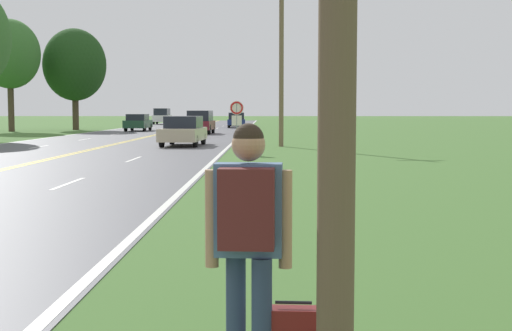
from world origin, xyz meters
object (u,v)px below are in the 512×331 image
(tree_left_verge, at_px, (75,65))
(tree_mid_treeline, at_px, (10,54))
(car_silver_hatchback_distant, at_px, (237,119))
(car_dark_blue_hatchback_receding, at_px, (237,120))
(car_champagne_sedan_approaching, at_px, (183,131))
(car_maroon_suv_mid_near, at_px, (200,122))
(car_dark_green_sedan_mid_far, at_px, (138,122))
(traffic_sign, at_px, (237,114))
(car_white_suv_horizon, at_px, (162,116))
(hitchhiker_person, at_px, (248,224))

(tree_left_verge, xyz_separation_m, tree_mid_treeline, (-4.37, -4.69, 0.64))
(car_silver_hatchback_distant, bearing_deg, car_dark_blue_hatchback_receding, -0.23)
(tree_left_verge, xyz_separation_m, car_champagne_sedan_approaching, (13.57, -28.97, -5.25))
(tree_mid_treeline, distance_m, car_dark_blue_hatchback_receding, 23.65)
(car_maroon_suv_mid_near, xyz_separation_m, car_dark_green_sedan_mid_far, (-6.23, 7.29, -0.19))
(car_maroon_suv_mid_near, bearing_deg, car_silver_hatchback_distant, 178.41)
(car_maroon_suv_mid_near, distance_m, car_dark_blue_hatchback_receding, 18.86)
(traffic_sign, bearing_deg, car_white_suv_horizon, 101.50)
(traffic_sign, bearing_deg, car_maroon_suv_mid_near, 99.11)
(tree_left_verge, distance_m, car_silver_hatchback_distant, 21.74)
(car_silver_hatchback_distant, bearing_deg, tree_left_verge, -45.51)
(car_dark_blue_hatchback_receding, bearing_deg, tree_left_verge, -63.26)
(hitchhiker_person, relative_size, car_dark_green_sedan_mid_far, 0.41)
(tree_mid_treeline, bearing_deg, car_dark_blue_hatchback_receding, 33.59)
(hitchhiker_person, height_order, tree_left_verge, tree_left_verge)
(traffic_sign, relative_size, car_champagne_sedan_approaching, 0.47)
(car_champagne_sedan_approaching, bearing_deg, traffic_sign, 28.20)
(tree_left_verge, height_order, car_silver_hatchback_distant, tree_left_verge)
(car_champagne_sedan_approaching, height_order, car_dark_blue_hatchback_receding, car_dark_blue_hatchback_receding)
(car_champagne_sedan_approaching, bearing_deg, car_silver_hatchback_distant, -178.73)
(car_dark_blue_hatchback_receding, distance_m, car_white_suv_horizon, 19.95)
(car_dark_green_sedan_mid_far, relative_size, car_dark_blue_hatchback_receding, 1.07)
(car_white_suv_horizon, bearing_deg, car_champagne_sedan_approaching, -169.85)
(car_champagne_sedan_approaching, relative_size, car_dark_green_sedan_mid_far, 1.08)
(car_champagne_sedan_approaching, height_order, car_maroon_suv_mid_near, car_maroon_suv_mid_near)
(tree_left_verge, xyz_separation_m, car_white_suv_horizon, (4.38, 25.04, -4.98))
(car_dark_green_sedan_mid_far, relative_size, car_white_suv_horizon, 1.06)
(car_champagne_sedan_approaching, distance_m, car_silver_hatchback_distant, 44.31)
(traffic_sign, distance_m, tree_left_verge, 39.38)
(car_champagne_sedan_approaching, bearing_deg, car_dark_green_sedan_mid_far, -162.03)
(car_dark_green_sedan_mid_far, bearing_deg, car_champagne_sedan_approaching, -163.96)
(tree_left_verge, xyz_separation_m, car_dark_green_sedan_mid_far, (6.49, -3.47, -5.27))
(tree_mid_treeline, height_order, car_champagne_sedan_approaching, tree_mid_treeline)
(car_maroon_suv_mid_near, relative_size, car_dark_green_sedan_mid_far, 0.96)
(hitchhiker_person, xyz_separation_m, car_silver_hatchback_distant, (-3.43, 76.85, -0.35))
(hitchhiker_person, relative_size, tree_mid_treeline, 0.19)
(tree_mid_treeline, height_order, car_white_suv_horizon, tree_mid_treeline)
(car_maroon_suv_mid_near, height_order, car_dark_blue_hatchback_receding, car_maroon_suv_mid_near)
(tree_left_verge, height_order, car_white_suv_horizon, tree_left_verge)
(car_champagne_sedan_approaching, bearing_deg, tree_mid_treeline, -141.10)
(tree_left_verge, relative_size, car_maroon_suv_mid_near, 2.19)
(tree_mid_treeline, relative_size, car_maroon_suv_mid_near, 2.26)
(hitchhiker_person, relative_size, car_silver_hatchback_distant, 0.49)
(car_white_suv_horizon, bearing_deg, tree_mid_treeline, 164.11)
(car_dark_green_sedan_mid_far, xyz_separation_m, car_white_suv_horizon, (-2.11, 28.52, 0.28))
(traffic_sign, distance_m, car_dark_green_sedan_mid_far, 33.53)
(hitchhiker_person, height_order, car_silver_hatchback_distant, hitchhiker_person)
(hitchhiker_person, distance_m, tree_left_verge, 64.26)
(hitchhiker_person, bearing_deg, tree_left_verge, 18.92)
(tree_mid_treeline, distance_m, car_white_suv_horizon, 31.50)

